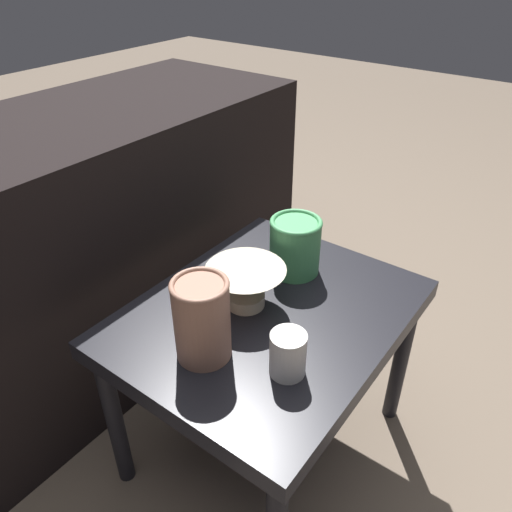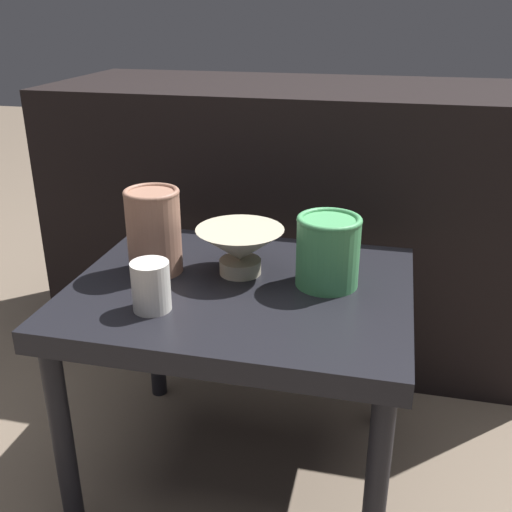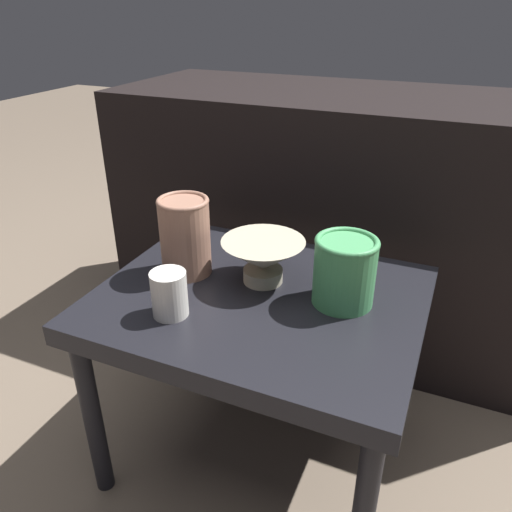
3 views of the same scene
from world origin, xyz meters
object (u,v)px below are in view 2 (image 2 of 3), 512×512
Objects in this scene: bowl at (240,247)px; vase_textured_left at (154,230)px; cup at (151,286)px; vase_colorful_right at (328,250)px.

bowl is 1.02× the size of vase_textured_left.
bowl is at bearing 58.47° from cup.
cup is (-0.10, -0.17, -0.01)m from bowl.
vase_colorful_right is 1.53× the size of cup.
vase_textured_left is 0.32m from vase_colorful_right.
vase_textured_left reaches higher than cup.
vase_colorful_right is at bearing -4.01° from bowl.
bowl is 0.16m from vase_textured_left.
vase_textured_left is at bearing -170.75° from bowl.
vase_colorful_right is (0.16, -0.01, 0.01)m from bowl.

